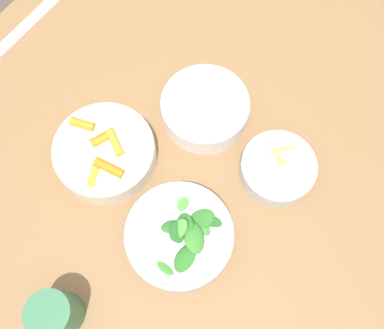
{
  "coord_description": "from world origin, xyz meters",
  "views": [
    {
      "loc": [
        -0.31,
        -0.22,
        1.58
      ],
      "look_at": [
        -0.08,
        -0.05,
        0.79
      ],
      "focal_mm": 40.0,
      "sensor_mm": 36.0,
      "label": 1
    }
  ],
  "objects": [
    {
      "name": "ruler",
      "position": [
        -0.01,
        0.46,
        0.77
      ],
      "size": [
        0.31,
        0.03,
        0.0
      ],
      "color": "#EFB7C6",
      "rests_on": "dining_table"
    },
    {
      "name": "dining_table",
      "position": [
        0.0,
        0.0,
        0.66
      ],
      "size": [
        1.19,
        1.07,
        0.76
      ],
      "color": "olive",
      "rests_on": "ground_plane"
    },
    {
      "name": "bowl_cookies",
      "position": [
        0.02,
        -0.2,
        0.79
      ],
      "size": [
        0.15,
        0.15,
        0.05
      ],
      "color": "silver",
      "rests_on": "dining_table"
    },
    {
      "name": "ground_plane",
      "position": [
        0.0,
        0.0,
        0.0
      ],
      "size": [
        10.0,
        10.0,
        0.0
      ],
      "primitive_type": "plane",
      "color": "#4C4238"
    },
    {
      "name": "cup",
      "position": [
        -0.43,
        -0.02,
        0.82
      ],
      "size": [
        0.08,
        0.08,
        0.1
      ],
      "color": "#336B47",
      "rests_on": "dining_table"
    },
    {
      "name": "bowl_greens",
      "position": [
        -0.21,
        -0.12,
        0.8
      ],
      "size": [
        0.2,
        0.2,
        0.11
      ],
      "color": "silver",
      "rests_on": "dining_table"
    },
    {
      "name": "bowl_beans_hotdog",
      "position": [
        0.04,
        -0.01,
        0.79
      ],
      "size": [
        0.18,
        0.18,
        0.06
      ],
      "color": "white",
      "rests_on": "dining_table"
    },
    {
      "name": "bowl_carrots",
      "position": [
        -0.15,
        0.1,
        0.79
      ],
      "size": [
        0.2,
        0.2,
        0.06
      ],
      "color": "silver",
      "rests_on": "dining_table"
    }
  ]
}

